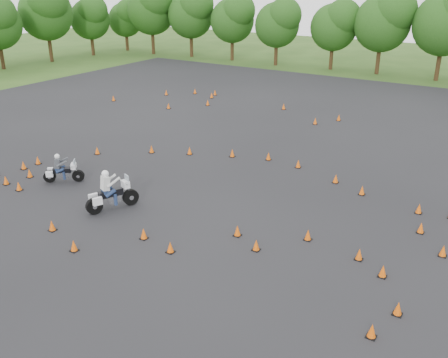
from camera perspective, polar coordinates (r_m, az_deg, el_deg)
ground at (r=21.02m, az=-5.85°, el=-6.56°), size 140.00×140.00×0.00m
asphalt_pad at (r=25.49m, az=2.39°, el=-1.03°), size 62.00×62.00×0.00m
treeline at (r=50.06m, az=22.26°, el=14.44°), size 87.04×32.13×10.14m
traffic_cones at (r=24.98m, az=1.35°, el=-0.96°), size 36.05×32.60×0.45m
rider_grey at (r=27.27m, az=-17.92°, el=1.29°), size 2.06×1.77×1.61m
rider_white at (r=23.39m, az=-12.71°, el=-1.21°), size 1.75×2.64×1.96m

